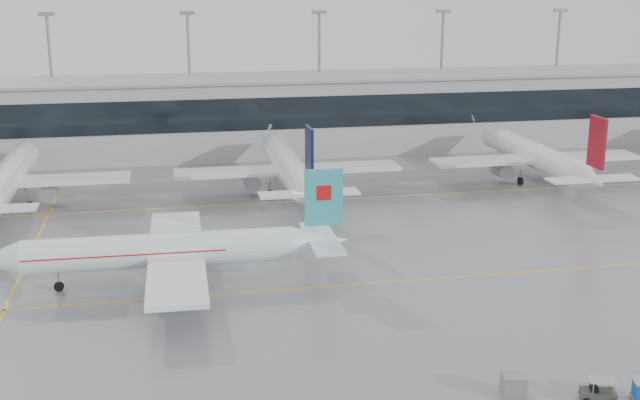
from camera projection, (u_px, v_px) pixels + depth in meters
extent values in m
plane|color=gray|center=(345.00, 285.00, 74.23)|extent=(320.00, 320.00, 0.00)
cube|color=gold|center=(345.00, 285.00, 74.23)|extent=(120.00, 0.25, 0.01)
cube|color=gold|center=(293.00, 201.00, 102.62)|extent=(120.00, 0.25, 0.01)
cube|color=gold|center=(30.00, 254.00, 82.78)|extent=(0.25, 60.00, 0.01)
cube|color=#A1A1A4|center=(261.00, 116.00, 131.34)|extent=(180.00, 15.00, 12.00)
cube|color=black|center=(267.00, 114.00, 123.80)|extent=(180.00, 0.20, 5.00)
cube|color=gray|center=(260.00, 78.00, 129.71)|extent=(182.00, 16.00, 0.40)
cylinder|color=gray|center=(53.00, 86.00, 129.50)|extent=(0.50, 0.50, 22.00)
cube|color=gray|center=(46.00, 14.00, 126.53)|extent=(2.40, 1.00, 0.60)
cylinder|color=gray|center=(190.00, 82.00, 133.63)|extent=(0.50, 0.50, 22.00)
cube|color=gray|center=(187.00, 13.00, 130.67)|extent=(2.40, 1.00, 0.60)
cylinder|color=gray|center=(319.00, 79.00, 137.77)|extent=(0.50, 0.50, 22.00)
cube|color=gray|center=(319.00, 12.00, 134.81)|extent=(2.40, 1.00, 0.60)
cylinder|color=gray|center=(441.00, 77.00, 141.91)|extent=(0.50, 0.50, 22.00)
cube|color=gray|center=(444.00, 11.00, 138.95)|extent=(2.40, 1.00, 0.60)
cylinder|color=gray|center=(556.00, 74.00, 146.05)|extent=(0.50, 0.50, 22.00)
cube|color=gray|center=(561.00, 10.00, 143.09)|extent=(2.40, 1.00, 0.60)
cylinder|color=white|center=(160.00, 250.00, 73.50)|extent=(24.30, 3.65, 3.18)
cone|color=white|center=(319.00, 241.00, 76.03)|extent=(5.66, 3.29, 3.18)
cube|color=white|center=(176.00, 253.00, 73.86)|extent=(5.51, 26.36, 0.45)
cube|color=white|center=(322.00, 238.00, 75.99)|extent=(3.00, 10.15, 0.25)
cube|color=teal|center=(324.00, 197.00, 74.97)|extent=(3.61, 0.42, 5.42)
cylinder|color=gray|center=(172.00, 288.00, 69.61)|extent=(3.64, 2.17, 2.10)
cylinder|color=gray|center=(172.00, 253.00, 78.73)|extent=(3.64, 2.17, 2.10)
cylinder|color=gray|center=(58.00, 280.00, 72.54)|extent=(0.20, 0.20, 1.33)
cylinder|color=black|center=(59.00, 286.00, 72.72)|extent=(0.91, 0.32, 0.90)
cylinder|color=gray|center=(189.00, 281.00, 72.02)|extent=(0.24, 0.24, 1.33)
cylinder|color=black|center=(189.00, 287.00, 72.19)|extent=(1.11, 0.47, 1.10)
cylinder|color=gray|center=(188.00, 261.00, 76.96)|extent=(0.24, 0.24, 1.33)
cylinder|color=black|center=(188.00, 268.00, 77.13)|extent=(1.11, 0.47, 1.10)
cube|color=#B70F0F|center=(324.00, 192.00, 74.84)|extent=(1.41, 0.48, 1.40)
cube|color=#B70F0F|center=(126.00, 250.00, 72.94)|extent=(18.06, 3.56, 0.12)
cylinder|color=silver|center=(9.00, 176.00, 99.77)|extent=(3.59, 27.36, 3.59)
cone|color=silver|center=(28.00, 151.00, 114.61)|extent=(3.59, 4.00, 3.59)
cube|color=silver|center=(7.00, 182.00, 98.46)|extent=(29.64, 5.00, 0.45)
cylinder|color=gray|center=(49.00, 191.00, 100.23)|extent=(2.10, 3.60, 2.10)
cylinder|color=gray|center=(24.00, 177.00, 110.56)|extent=(0.20, 0.20, 1.56)
cylinder|color=black|center=(25.00, 182.00, 110.76)|extent=(0.30, 0.90, 0.90)
cylinder|color=gray|center=(30.00, 199.00, 98.54)|extent=(0.24, 0.24, 1.56)
cylinder|color=black|center=(30.00, 205.00, 98.75)|extent=(0.45, 1.10, 1.10)
cylinder|color=silver|center=(286.00, 164.00, 106.36)|extent=(3.59, 27.36, 3.59)
cone|color=silver|center=(270.00, 142.00, 121.20)|extent=(3.59, 4.00, 3.59)
cone|color=silver|center=(309.00, 195.00, 90.76)|extent=(3.59, 5.60, 3.59)
cube|color=silver|center=(288.00, 170.00, 105.04)|extent=(29.64, 5.00, 0.45)
cube|color=silver|center=(309.00, 193.00, 90.49)|extent=(11.40, 2.80, 0.25)
cube|color=black|center=(309.00, 154.00, 89.11)|extent=(0.35, 3.60, 6.12)
cylinder|color=gray|center=(251.00, 182.00, 105.01)|extent=(2.10, 3.60, 2.10)
cylinder|color=gray|center=(323.00, 178.00, 106.81)|extent=(2.10, 3.60, 2.10)
cylinder|color=gray|center=(275.00, 166.00, 117.14)|extent=(0.20, 0.20, 1.56)
cylinder|color=black|center=(275.00, 171.00, 117.34)|extent=(0.30, 0.90, 0.90)
cylinder|color=gray|center=(270.00, 188.00, 104.15)|extent=(0.24, 0.24, 1.56)
cylinder|color=black|center=(270.00, 194.00, 104.35)|extent=(0.45, 1.10, 1.10)
cylinder|color=gray|center=(309.00, 186.00, 105.13)|extent=(0.24, 0.24, 1.56)
cylinder|color=black|center=(309.00, 192.00, 105.33)|extent=(0.45, 1.10, 1.10)
cylinder|color=silver|center=(531.00, 154.00, 112.94)|extent=(3.59, 27.36, 3.59)
cone|color=silver|center=(488.00, 134.00, 127.78)|extent=(3.59, 4.00, 3.59)
cone|color=silver|center=(592.00, 181.00, 97.34)|extent=(3.59, 5.60, 3.59)
cube|color=silver|center=(536.00, 159.00, 111.63)|extent=(29.64, 5.00, 0.45)
cube|color=silver|center=(593.00, 179.00, 97.08)|extent=(11.40, 2.80, 0.25)
cube|color=maroon|center=(597.00, 142.00, 95.69)|extent=(0.35, 3.60, 6.12)
cylinder|color=gray|center=(502.00, 170.00, 111.59)|extent=(2.10, 3.60, 2.10)
cylinder|color=gray|center=(565.00, 167.00, 113.40)|extent=(2.10, 3.60, 2.10)
cylinder|color=gray|center=(500.00, 156.00, 123.72)|extent=(0.20, 0.20, 1.56)
cylinder|color=black|center=(499.00, 161.00, 123.93)|extent=(0.30, 0.90, 0.90)
cylinder|color=gray|center=(521.00, 176.00, 110.73)|extent=(0.24, 0.24, 1.56)
cylinder|color=black|center=(520.00, 181.00, 110.94)|extent=(0.45, 1.10, 1.10)
cylinder|color=gray|center=(555.00, 174.00, 111.71)|extent=(0.24, 0.24, 1.56)
cylinder|color=black|center=(555.00, 179.00, 111.92)|extent=(0.45, 1.10, 1.10)
cube|color=#33372F|center=(598.00, 395.00, 53.44)|extent=(2.52, 1.85, 0.66)
cube|color=gray|center=(602.00, 380.00, 53.13)|extent=(2.07, 1.70, 0.06)
cube|color=black|center=(594.00, 389.00, 53.36)|extent=(0.68, 0.86, 0.38)
cylinder|color=gray|center=(624.00, 397.00, 53.27)|extent=(1.10, 0.41, 0.08)
cylinder|color=gray|center=(593.00, 389.00, 52.82)|extent=(0.08, 0.08, 0.85)
cylinder|color=gray|center=(590.00, 382.00, 53.82)|extent=(0.08, 0.08, 0.85)
cylinder|color=gray|center=(614.00, 391.00, 52.68)|extent=(0.08, 0.08, 0.85)
cylinder|color=gray|center=(610.00, 383.00, 53.68)|extent=(0.08, 0.08, 0.85)
cylinder|color=black|center=(583.00, 393.00, 54.18)|extent=(0.59, 0.35, 0.56)
cylinder|color=black|center=(608.00, 394.00, 54.00)|extent=(0.59, 0.35, 0.56)
cylinder|color=black|center=(633.00, 396.00, 53.93)|extent=(0.50, 0.30, 0.47)
cube|color=slate|center=(513.00, 385.00, 54.20)|extent=(1.79, 1.70, 1.55)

